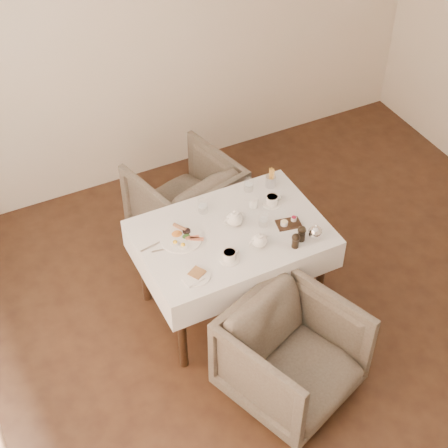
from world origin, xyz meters
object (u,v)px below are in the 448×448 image
armchair_near (292,356)px  breakfast_plate (181,237)px  teapot_centre (235,217)px  table (232,244)px  armchair_far (185,199)px

armchair_near → breakfast_plate: breakfast_plate is taller
breakfast_plate → teapot_centre: (0.39, -0.04, 0.05)m
table → breakfast_plate: bearing=164.8°
table → armchair_near: bearing=-89.2°
breakfast_plate → armchair_far: bearing=60.4°
armchair_far → teapot_centre: (0.01, -0.84, 0.47)m
armchair_near → breakfast_plate: 1.07m
table → teapot_centre: teapot_centre is taller
armchair_near → armchair_far: bearing=68.9°
armchair_far → breakfast_plate: bearing=51.0°
teapot_centre → table: bearing=-141.1°
breakfast_plate → teapot_centre: size_ratio=1.80×
table → teapot_centre: (0.05, 0.05, 0.18)m
breakfast_plate → teapot_centre: teapot_centre is taller
table → armchair_far: size_ratio=1.68×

